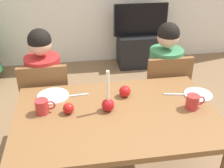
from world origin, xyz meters
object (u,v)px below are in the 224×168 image
(tv, at_px, (141,20))
(plate_left, at_px, (53,96))
(tv_stand, at_px, (139,50))
(dining_table, at_px, (116,123))
(apple_near_candle, at_px, (125,91))
(apple_by_left_plate, at_px, (68,108))
(person_right_child, at_px, (163,85))
(candle_centerpiece, at_px, (108,103))
(person_left_child, at_px, (47,94))
(mug_left, at_px, (42,106))
(chair_left, at_px, (47,101))
(chair_right, at_px, (164,92))
(mug_right, at_px, (193,102))
(plate_right, at_px, (198,95))

(tv, distance_m, plate_left, 2.34)
(tv_stand, distance_m, tv, 0.47)
(dining_table, relative_size, apple_near_candle, 15.97)
(tv_stand, bearing_deg, apple_by_left_plate, -115.44)
(person_right_child, bearing_deg, tv_stand, 83.63)
(person_right_child, bearing_deg, candle_centerpiece, -135.67)
(person_left_child, bearing_deg, person_right_child, 0.00)
(dining_table, xyz_separation_m, mug_left, (-0.50, 0.08, 0.13))
(candle_centerpiece, bearing_deg, person_left_child, 128.33)
(person_left_child, distance_m, plate_left, 0.41)
(mug_left, bearing_deg, person_left_child, 92.67)
(chair_left, distance_m, chair_right, 1.08)
(chair_left, xyz_separation_m, candle_centerpiece, (0.47, -0.57, 0.30))
(tv, distance_m, mug_right, 2.33)
(plate_right, distance_m, apple_by_left_plate, 0.98)
(plate_right, bearing_deg, tv_stand, 87.63)
(tv_stand, height_order, apple_by_left_plate, apple_by_left_plate)
(candle_centerpiece, bearing_deg, dining_table, -38.83)
(person_left_child, height_order, plate_right, person_left_child)
(candle_centerpiece, distance_m, apple_near_candle, 0.23)
(candle_centerpiece, bearing_deg, plate_left, 147.66)
(person_left_child, bearing_deg, tv_stand, 52.58)
(chair_left, bearing_deg, person_left_child, 90.00)
(person_left_child, bearing_deg, tv, 52.59)
(dining_table, height_order, plate_left, plate_left)
(person_left_child, relative_size, plate_right, 5.55)
(candle_centerpiece, height_order, mug_right, candle_centerpiece)
(plate_right, bearing_deg, apple_by_left_plate, -175.00)
(tv, relative_size, apple_by_left_plate, 10.20)
(tv_stand, distance_m, mug_left, 2.60)
(plate_left, height_order, apple_near_candle, apple_near_candle)
(plate_right, height_order, apple_by_left_plate, apple_by_left_plate)
(person_right_child, relative_size, tv_stand, 1.83)
(tv, xyz_separation_m, apple_by_left_plate, (-1.07, -2.25, 0.08))
(dining_table, height_order, mug_left, mug_left)
(person_right_child, xyz_separation_m, tv_stand, (0.19, 1.66, -0.33))
(person_left_child, distance_m, person_right_child, 1.08)
(apple_near_candle, bearing_deg, dining_table, -115.43)
(apple_by_left_plate, bearing_deg, plate_left, 115.84)
(person_left_child, xyz_separation_m, plate_right, (1.18, -0.50, 0.19))
(person_right_child, height_order, tv, person_right_child)
(tv_stand, bearing_deg, plate_right, -92.37)
(person_right_child, distance_m, tv, 1.68)
(chair_right, relative_size, apple_near_candle, 10.27)
(candle_centerpiece, bearing_deg, chair_right, 42.73)
(dining_table, bearing_deg, person_right_child, 48.83)
(dining_table, xyz_separation_m, apple_by_left_plate, (-0.32, 0.05, 0.12))
(plate_left, xyz_separation_m, plate_right, (1.09, -0.15, 0.00))
(tv_stand, height_order, tv, tv)
(plate_right, relative_size, mug_right, 1.52)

